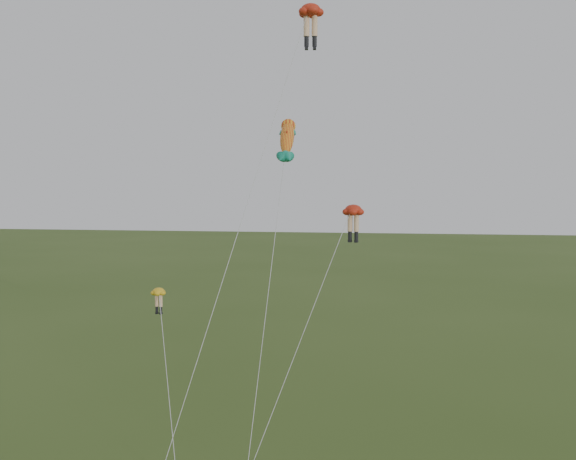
# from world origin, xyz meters

# --- Properties ---
(legs_kite_red_high) EXTENTS (6.89, 10.81, 24.37)m
(legs_kite_red_high) POSITION_xyz_m (3.49, 8.23, 23.44)
(legs_kite_red_high) COLOR red
(legs_kite_red_high) RESTS_ON ground
(legs_kite_red_mid) EXTENTS (5.33, 10.16, 12.60)m
(legs_kite_red_mid) POSITION_xyz_m (6.09, 7.78, 11.86)
(legs_kite_red_mid) COLOR red
(legs_kite_red_mid) RESTS_ON ground
(legs_kite_yellow) EXTENTS (2.88, 4.85, 8.44)m
(legs_kite_yellow) POSITION_xyz_m (-3.40, 1.42, 7.56)
(legs_kite_yellow) COLOR gold
(legs_kite_yellow) RESTS_ON ground
(fish_kite) EXTENTS (1.33, 10.41, 17.92)m
(fish_kite) POSITION_xyz_m (2.43, 6.69, 16.42)
(fish_kite) COLOR #F4A31E
(fish_kite) RESTS_ON ground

